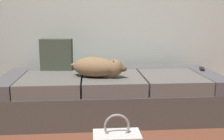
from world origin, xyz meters
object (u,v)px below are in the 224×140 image
Objects in this scene: dog_tan at (98,67)px; tv_remote at (202,69)px; throw_pillow at (57,55)px; couch at (112,94)px.

dog_tan is 1.18m from tv_remote.
throw_pillow is (-0.44, 0.39, 0.07)m from dog_tan.
dog_tan is at bearing -41.71° from throw_pillow.
tv_remote is 0.44× the size of throw_pillow.
tv_remote is (1.00, 0.13, 0.23)m from couch.
dog_tan is (-0.14, -0.14, 0.32)m from couch.
couch is 0.74m from throw_pillow.
throw_pillow is (-1.59, 0.12, 0.16)m from tv_remote.
tv_remote is 1.60m from throw_pillow.
couch is 14.65× the size of tv_remote.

